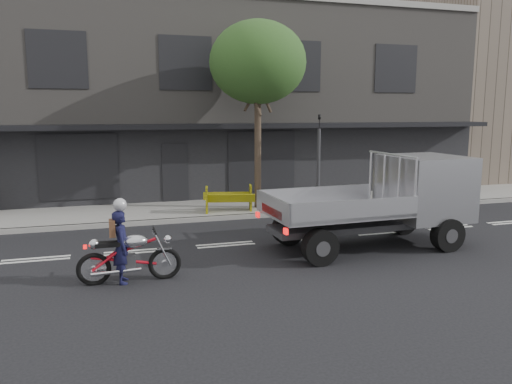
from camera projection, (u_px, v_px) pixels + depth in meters
The scene contains 10 objects.
ground at pixel (226, 245), 13.65m from camera, with size 80.00×80.00×0.00m, color black.
sidewalk at pixel (196, 210), 18.08m from camera, with size 32.00×3.20×0.15m, color gray.
kerb at pixel (204, 219), 16.57m from camera, with size 32.00×0.20×0.15m, color gray.
building_main at pixel (170, 103), 23.68m from camera, with size 26.00×10.00×8.00m, color slate.
street_tree at pixel (258, 63), 17.39m from camera, with size 3.40×3.40×6.74m.
traffic_light_pole at pixel (318, 167), 17.74m from camera, with size 0.12×0.12×3.50m.
motorcycle at pixel (130, 256), 10.62m from camera, with size 2.19×0.64×1.13m.
rider at pixel (122, 247), 10.54m from camera, with size 0.57×0.37×1.57m, color black.
flatbed_ute at pixel (408, 192), 13.54m from camera, with size 5.54×2.46×2.53m.
construction_barrier at pixel (231, 199), 17.14m from camera, with size 1.68×0.67×0.94m, color #FFF30D, non-canonical shape.
Camera 1 is at (-3.01, -12.92, 3.63)m, focal length 35.00 mm.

